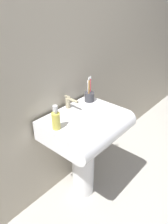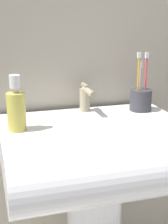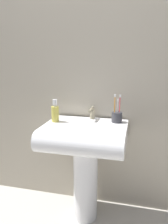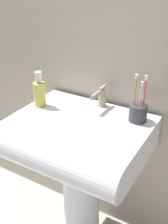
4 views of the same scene
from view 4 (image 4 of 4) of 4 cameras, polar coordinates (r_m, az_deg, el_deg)
The scene contains 6 objects.
wall_back at distance 1.29m, azimuth 5.43°, elevation 20.31°, with size 5.00×0.05×2.40m, color #B7AD99.
sink_pedestal at distance 1.50m, azimuth -0.48°, elevation -17.03°, with size 0.18×0.18×0.62m, color white.
sink_basin at distance 1.22m, azimuth -1.87°, elevation -5.71°, with size 0.59×0.48×0.15m.
faucet at distance 1.30m, azimuth 3.42°, elevation 3.17°, with size 0.04×0.13×0.10m.
toothbrush_cup at distance 1.21m, azimuth 10.92°, elevation 0.04°, with size 0.08×0.08×0.21m.
soap_bottle at distance 1.33m, azimuth -9.02°, elevation 3.94°, with size 0.06×0.06×0.17m.
Camera 4 is at (0.55, -0.91, 1.37)m, focal length 45.00 mm.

